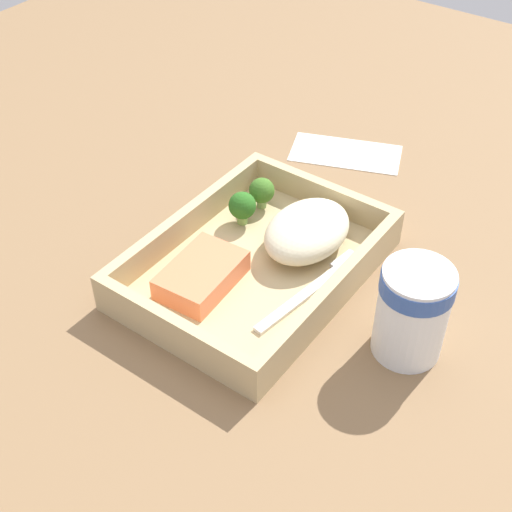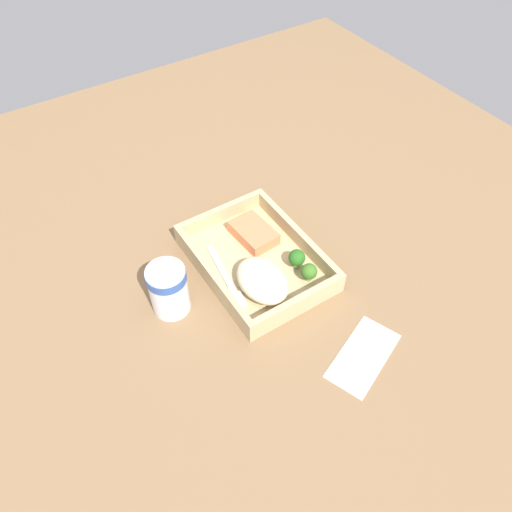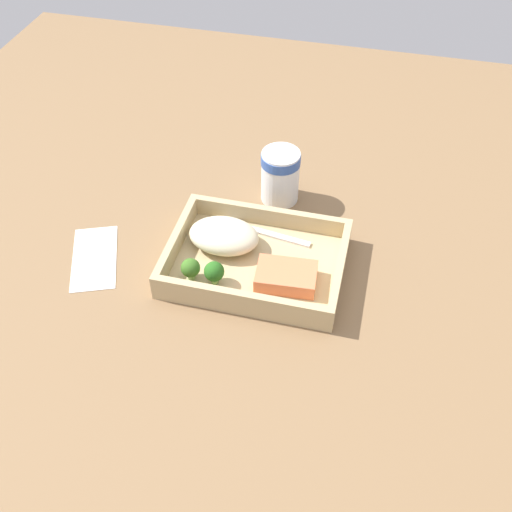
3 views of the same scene
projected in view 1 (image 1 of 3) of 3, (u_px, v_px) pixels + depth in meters
The scene contains 10 objects.
ground_plane at pixel (256, 281), 78.31cm from camera, with size 160.00×160.00×2.00cm, color brown.
takeout_tray at pixel (256, 271), 77.25cm from camera, with size 27.97×20.46×1.20cm, color tan.
tray_rim at pixel (256, 255), 75.75cm from camera, with size 27.97×20.46×3.35cm.
salmon_fillet at pixel (202, 275), 73.95cm from camera, with size 9.30×6.20×2.56cm, color #EA784D.
mashed_potatoes at pixel (307, 231), 77.93cm from camera, with size 11.56×8.25×4.41cm, color beige.
broccoli_floret_1 at pixel (262, 191), 83.37cm from camera, with size 3.03×3.03×3.86cm.
broccoli_floret_2 at pixel (242, 206), 80.95cm from camera, with size 3.18×3.18×4.09cm.
fork at pixel (317, 286), 74.28cm from camera, with size 15.87×3.90×0.44cm.
paper_cup at pixel (413, 308), 65.98cm from camera, with size 6.92×6.92×9.98cm.
receipt_slip at pixel (346, 153), 95.50cm from camera, with size 7.13×14.50×0.24cm, color white.
Camera 1 is at (-46.13, -33.38, 52.83)cm, focal length 50.00 mm.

